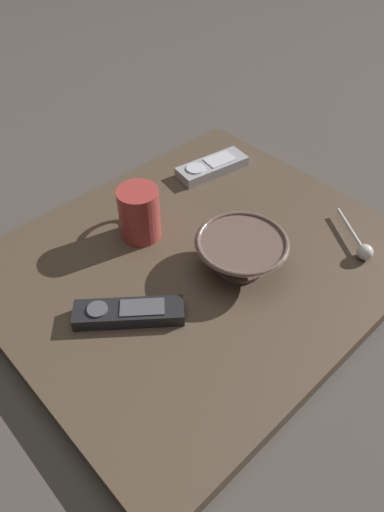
% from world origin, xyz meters
% --- Properties ---
extents(ground_plane, '(6.00, 6.00, 0.00)m').
position_xyz_m(ground_plane, '(0.00, 0.00, 0.00)').
color(ground_plane, '#47423D').
extents(table, '(0.56, 0.66, 0.03)m').
position_xyz_m(table, '(0.00, 0.00, 0.02)').
color(table, '#4C3D2D').
rests_on(table, ground).
extents(cereal_bowl, '(0.15, 0.15, 0.06)m').
position_xyz_m(cereal_bowl, '(-0.06, -0.04, 0.07)').
color(cereal_bowl, brown).
rests_on(cereal_bowl, table).
extents(coffee_mug, '(0.09, 0.09, 0.10)m').
position_xyz_m(coffee_mug, '(0.11, 0.03, 0.08)').
color(coffee_mug, '#A53833').
rests_on(coffee_mug, table).
extents(teaspoon, '(0.11, 0.08, 0.03)m').
position_xyz_m(teaspoon, '(-0.19, -0.21, 0.05)').
color(teaspoon, silver).
rests_on(teaspoon, table).
extents(tv_remote_near, '(0.14, 0.15, 0.02)m').
position_xyz_m(tv_remote_near, '(-0.02, 0.16, 0.04)').
color(tv_remote_near, black).
rests_on(tv_remote_near, table).
extents(tv_remote_far, '(0.08, 0.16, 0.02)m').
position_xyz_m(tv_remote_far, '(0.17, -0.20, 0.04)').
color(tv_remote_far, '#9E9EA3').
rests_on(tv_remote_far, table).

